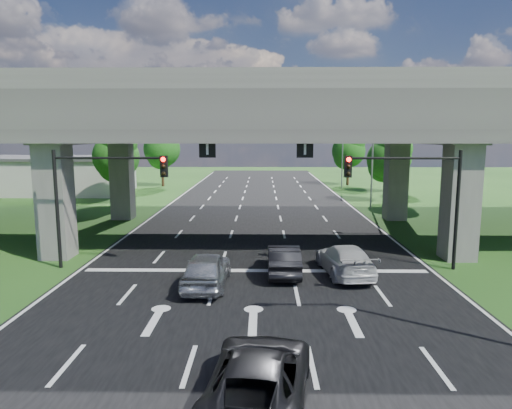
{
  "coord_description": "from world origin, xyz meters",
  "views": [
    {
      "loc": [
        0.34,
        -18.47,
        6.68
      ],
      "look_at": [
        -0.03,
        6.61,
        2.9
      ],
      "focal_mm": 32.0,
      "sensor_mm": 36.0,
      "label": 1
    }
  ],
  "objects_px": {
    "streetlight_far": "(369,145)",
    "car_silver": "(207,269)",
    "signal_right": "(415,187)",
    "signal_left": "(99,187)",
    "streetlight_beyond": "(340,142)",
    "car_white": "(345,260)",
    "car_trailing": "(259,378)",
    "car_dark": "(283,260)"
  },
  "relations": [
    {
      "from": "car_white",
      "to": "car_trailing",
      "type": "xyz_separation_m",
      "value": [
        -4.07,
        -11.0,
        0.02
      ]
    },
    {
      "from": "car_white",
      "to": "streetlight_far",
      "type": "bearing_deg",
      "value": -111.55
    },
    {
      "from": "streetlight_far",
      "to": "car_silver",
      "type": "height_order",
      "value": "streetlight_far"
    },
    {
      "from": "signal_left",
      "to": "car_silver",
      "type": "bearing_deg",
      "value": -26.84
    },
    {
      "from": "car_silver",
      "to": "car_dark",
      "type": "xyz_separation_m",
      "value": [
        3.49,
        1.94,
        -0.07
      ]
    },
    {
      "from": "signal_left",
      "to": "streetlight_far",
      "type": "distance_m",
      "value": 26.95
    },
    {
      "from": "signal_left",
      "to": "car_dark",
      "type": "height_order",
      "value": "signal_left"
    },
    {
      "from": "signal_left",
      "to": "streetlight_far",
      "type": "bearing_deg",
      "value": 48.22
    },
    {
      "from": "signal_right",
      "to": "car_white",
      "type": "relative_size",
      "value": 1.21
    },
    {
      "from": "streetlight_far",
      "to": "car_silver",
      "type": "xyz_separation_m",
      "value": [
        -12.23,
        -22.94,
        -5.03
      ]
    },
    {
      "from": "car_silver",
      "to": "car_white",
      "type": "height_order",
      "value": "car_silver"
    },
    {
      "from": "signal_left",
      "to": "streetlight_beyond",
      "type": "relative_size",
      "value": 0.6
    },
    {
      "from": "signal_right",
      "to": "car_silver",
      "type": "height_order",
      "value": "signal_right"
    },
    {
      "from": "streetlight_beyond",
      "to": "car_white",
      "type": "height_order",
      "value": "streetlight_beyond"
    },
    {
      "from": "streetlight_far",
      "to": "car_silver",
      "type": "bearing_deg",
      "value": -118.07
    },
    {
      "from": "signal_right",
      "to": "signal_left",
      "type": "xyz_separation_m",
      "value": [
        -15.65,
        0.0,
        0.0
      ]
    },
    {
      "from": "car_trailing",
      "to": "car_dark",
      "type": "bearing_deg",
      "value": -88.69
    },
    {
      "from": "signal_right",
      "to": "streetlight_beyond",
      "type": "bearing_deg",
      "value": 86.39
    },
    {
      "from": "streetlight_beyond",
      "to": "car_dark",
      "type": "height_order",
      "value": "streetlight_beyond"
    },
    {
      "from": "streetlight_far",
      "to": "car_white",
      "type": "bearing_deg",
      "value": -105.36
    },
    {
      "from": "streetlight_beyond",
      "to": "car_silver",
      "type": "distance_m",
      "value": 41.12
    },
    {
      "from": "signal_left",
      "to": "car_white",
      "type": "xyz_separation_m",
      "value": [
        12.15,
        -0.94,
        -3.44
      ]
    },
    {
      "from": "signal_right",
      "to": "signal_left",
      "type": "distance_m",
      "value": 15.65
    },
    {
      "from": "car_dark",
      "to": "car_trailing",
      "type": "relative_size",
      "value": 0.82
    },
    {
      "from": "car_dark",
      "to": "car_trailing",
      "type": "height_order",
      "value": "car_trailing"
    },
    {
      "from": "signal_right",
      "to": "car_silver",
      "type": "relative_size",
      "value": 1.31
    },
    {
      "from": "signal_right",
      "to": "car_dark",
      "type": "xyz_separation_m",
      "value": [
        -6.47,
        -0.94,
        -3.44
      ]
    },
    {
      "from": "car_white",
      "to": "car_silver",
      "type": "bearing_deg",
      "value": 10.5
    },
    {
      "from": "car_dark",
      "to": "car_trailing",
      "type": "xyz_separation_m",
      "value": [
        -1.11,
        -11.0,
        0.02
      ]
    },
    {
      "from": "signal_left",
      "to": "car_trailing",
      "type": "distance_m",
      "value": 14.82
    },
    {
      "from": "car_silver",
      "to": "signal_left",
      "type": "bearing_deg",
      "value": -24.88
    },
    {
      "from": "streetlight_far",
      "to": "car_trailing",
      "type": "distance_m",
      "value": 33.86
    },
    {
      "from": "streetlight_beyond",
      "to": "car_trailing",
      "type": "height_order",
      "value": "streetlight_beyond"
    },
    {
      "from": "signal_right",
      "to": "car_dark",
      "type": "relative_size",
      "value": 1.38
    },
    {
      "from": "car_dark",
      "to": "car_white",
      "type": "distance_m",
      "value": 2.97
    },
    {
      "from": "signal_left",
      "to": "car_silver",
      "type": "relative_size",
      "value": 1.31
    },
    {
      "from": "car_silver",
      "to": "car_white",
      "type": "relative_size",
      "value": 0.93
    },
    {
      "from": "car_trailing",
      "to": "car_silver",
      "type": "bearing_deg",
      "value": -68.2
    },
    {
      "from": "signal_left",
      "to": "streetlight_beyond",
      "type": "bearing_deg",
      "value": 63.57
    },
    {
      "from": "streetlight_far",
      "to": "streetlight_beyond",
      "type": "distance_m",
      "value": 16.0
    },
    {
      "from": "streetlight_beyond",
      "to": "signal_left",
      "type": "bearing_deg",
      "value": -116.43
    },
    {
      "from": "signal_left",
      "to": "car_dark",
      "type": "distance_m",
      "value": 9.85
    }
  ]
}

